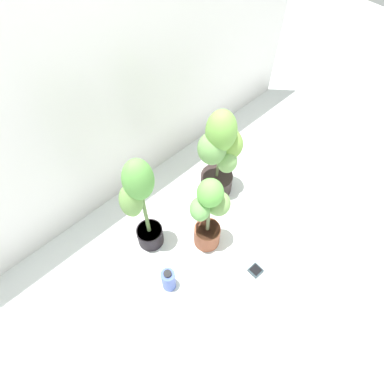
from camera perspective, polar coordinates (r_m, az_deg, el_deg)
ground_plane at (r=2.43m, az=4.60°, el=-8.80°), size 8.00×8.00×0.00m
mylar_back_wall at (r=2.10m, az=-11.62°, el=19.85°), size 3.20×0.01×2.00m
potted_plant_center at (r=2.11m, az=2.93°, el=-3.74°), size 0.32×0.24×0.70m
potted_plant_back_right at (r=2.34m, az=4.78°, el=6.76°), size 0.37×0.32×0.80m
potted_plant_back_left at (r=2.02m, az=-8.81°, el=-1.85°), size 0.27×0.23×0.87m
hygrometer_box at (r=2.37m, az=10.76°, el=-12.99°), size 0.08×0.08×0.03m
nutrient_bottle at (r=2.22m, az=-4.03°, el=-14.70°), size 0.09×0.09×0.21m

